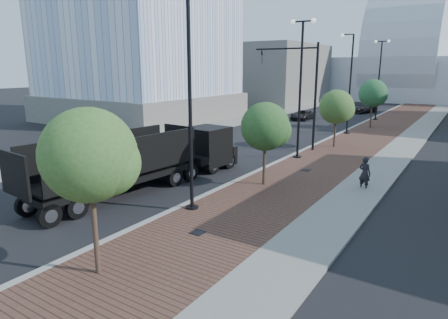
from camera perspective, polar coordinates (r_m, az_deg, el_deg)
The scene contains 23 objects.
sidewalk at distance 44.02m, azimuth 23.27°, elevation 4.21°, with size 7.00×140.00×0.12m, color #4C2D23.
concrete_strip at distance 43.66m, azimuth 26.75°, elevation 3.80°, with size 2.40×140.00×0.13m, color slate.
curb at distance 44.72m, azimuth 18.86°, elevation 4.72°, with size 0.30×140.00×0.14m, color gray.
west_sidewalk at distance 49.48m, azimuth 4.08°, elevation 6.16°, with size 4.00×140.00×0.12m, color slate.
dump_truck at distance 21.82m, azimuth -8.11°, elevation 0.11°, with size 3.35×13.46×3.06m.
white_sedan at distance 21.95m, azimuth -13.79°, elevation -1.53°, with size 1.58×4.53×1.49m, color white.
dark_car_mid at distance 48.55m, azimuth 11.43°, elevation 6.40°, with size 1.90×4.13×1.15m, color black.
dark_car_far at distance 58.21m, azimuth 19.61°, elevation 7.18°, with size 2.08×5.12×1.49m, color black.
pedestrian at distance 21.41m, azimuth 19.89°, elevation -1.95°, with size 0.64×0.42×1.77m, color black.
streetlight_1 at distance 16.64m, azimuth -5.27°, elevation 6.75°, with size 1.44×0.56×9.21m.
streetlight_2 at distance 26.99m, azimuth 11.09°, elevation 10.10°, with size 1.72×0.56×9.28m.
streetlight_3 at distance 38.42m, azimuth 17.77°, elevation 9.91°, with size 1.44×0.56×9.21m.
streetlight_4 at distance 50.03m, azimuth 21.71°, elevation 10.81°, with size 1.72×0.56×9.28m.
traffic_mast at distance 30.10m, azimuth 11.68°, elevation 10.70°, with size 5.09×0.20×8.00m.
tree_0 at distance 11.72m, azimuth -18.91°, elevation 0.55°, with size 2.75×2.75×5.18m.
tree_1 at distance 20.39m, azimuth 6.19°, elevation 4.79°, with size 2.56×2.54×4.51m.
tree_2 at distance 31.49m, azimuth 16.22°, elevation 7.38°, with size 2.64×2.64×4.58m.
tree_3 at distance 43.05m, azimuth 21.03°, elevation 9.01°, with size 2.82×2.82×5.05m.
tower_podium at distance 49.51m, azimuth -11.85°, elevation 7.59°, with size 19.00×19.00×3.00m, color #66635B.
convention_center at distance 88.89m, azimuth 25.35°, elevation 11.97°, with size 50.00×30.00×50.00m.
commercial_block_nw at distance 70.08m, azimuth 7.15°, elevation 12.25°, with size 14.00×20.00×10.00m, color slate.
utility_cover_1 at distance 15.07m, azimuth -3.88°, elevation -10.60°, with size 0.50×0.50×0.02m, color black.
utility_cover_2 at distance 24.28m, azimuth 11.85°, elevation -1.51°, with size 0.50×0.50×0.02m, color black.
Camera 1 is at (10.72, -2.98, 6.24)m, focal length 31.25 mm.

